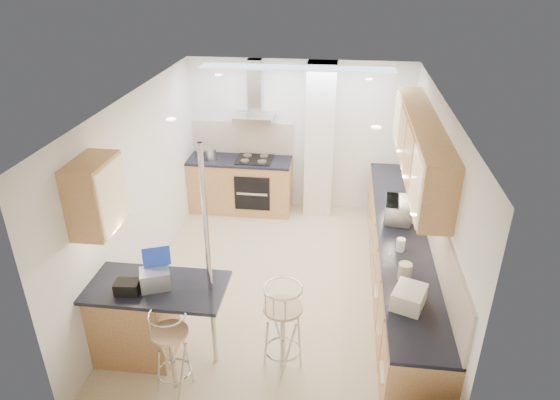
# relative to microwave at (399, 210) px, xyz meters

# --- Properties ---
(ground) EXTENTS (4.80, 4.80, 0.00)m
(ground) POSITION_rel_microwave_xyz_m (-1.45, -0.32, -1.05)
(ground) COLOR tan
(ground) RESTS_ON ground
(room_shell) EXTENTS (3.64, 4.84, 2.51)m
(room_shell) POSITION_rel_microwave_xyz_m (-1.13, 0.05, 0.49)
(room_shell) COLOR white
(room_shell) RESTS_ON ground
(right_counter) EXTENTS (0.63, 4.40, 0.92)m
(right_counter) POSITION_rel_microwave_xyz_m (0.05, -0.32, -0.59)
(right_counter) COLOR #A66742
(right_counter) RESTS_ON ground
(back_counter) EXTENTS (1.70, 0.63, 0.92)m
(back_counter) POSITION_rel_microwave_xyz_m (-2.40, 1.78, -0.59)
(back_counter) COLOR #A66742
(back_counter) RESTS_ON ground
(peninsula) EXTENTS (1.47, 0.72, 0.94)m
(peninsula) POSITION_rel_microwave_xyz_m (-2.58, -1.77, -0.58)
(peninsula) COLOR #A66742
(peninsula) RESTS_ON ground
(microwave) EXTENTS (0.37, 0.51, 0.26)m
(microwave) POSITION_rel_microwave_xyz_m (0.00, 0.00, 0.00)
(microwave) COLOR silver
(microwave) RESTS_ON right_counter
(laptop) EXTENTS (0.35, 0.31, 0.20)m
(laptop) POSITION_rel_microwave_xyz_m (-2.54, -1.79, -0.01)
(laptop) COLOR #9DA0A5
(laptop) RESTS_ON peninsula
(bag) EXTENTS (0.25, 0.19, 0.13)m
(bag) POSITION_rel_microwave_xyz_m (-2.79, -1.91, -0.05)
(bag) COLOR black
(bag) RESTS_ON peninsula
(bar_stool_near) EXTENTS (0.41, 0.41, 0.94)m
(bar_stool_near) POSITION_rel_microwave_xyz_m (-2.30, -2.17, -0.58)
(bar_stool_near) COLOR tan
(bar_stool_near) RESTS_ON ground
(bar_stool_end) EXTENTS (0.55, 0.55, 1.04)m
(bar_stool_end) POSITION_rel_microwave_xyz_m (-1.26, -1.76, -0.53)
(bar_stool_end) COLOR tan
(bar_stool_end) RESTS_ON ground
(jar_a) EXTENTS (0.15, 0.15, 0.17)m
(jar_a) POSITION_rel_microwave_xyz_m (0.14, -0.05, -0.05)
(jar_a) COLOR beige
(jar_a) RESTS_ON right_counter
(jar_b) EXTENTS (0.12, 0.12, 0.16)m
(jar_b) POSITION_rel_microwave_xyz_m (0.17, 0.14, -0.05)
(jar_b) COLOR beige
(jar_b) RESTS_ON right_counter
(jar_c) EXTENTS (0.16, 0.16, 0.18)m
(jar_c) POSITION_rel_microwave_xyz_m (-0.04, -1.30, -0.04)
(jar_c) COLOR #BBB295
(jar_c) RESTS_ON right_counter
(jar_d) EXTENTS (0.13, 0.13, 0.15)m
(jar_d) POSITION_rel_microwave_xyz_m (-0.03, -0.75, -0.06)
(jar_d) COLOR silver
(jar_d) RESTS_ON right_counter
(bread_bin) EXTENTS (0.38, 0.43, 0.18)m
(bread_bin) POSITION_rel_microwave_xyz_m (-0.04, -1.74, -0.04)
(bread_bin) COLOR beige
(bread_bin) RESTS_ON right_counter
(kettle) EXTENTS (0.16, 0.16, 0.20)m
(kettle) POSITION_rel_microwave_xyz_m (-2.85, 1.67, -0.03)
(kettle) COLOR #B0B4B5
(kettle) RESTS_ON back_counter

